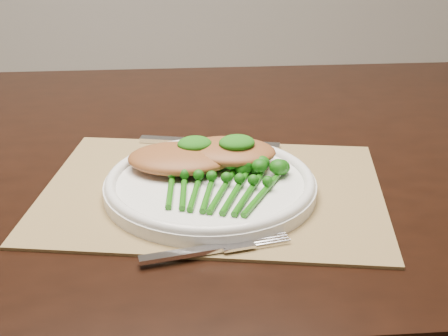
{
  "coord_description": "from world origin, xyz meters",
  "views": [
    {
      "loc": [
        -0.06,
        -0.86,
        1.13
      ],
      "look_at": [
        0.06,
        -0.12,
        0.78
      ],
      "focal_mm": 50.0,
      "sensor_mm": 36.0,
      "label": 1
    }
  ],
  "objects": [
    {
      "name": "knife",
      "position": [
        0.04,
        0.03,
        0.76
      ],
      "size": [
        0.21,
        0.08,
        0.01
      ],
      "rotation": [
        0.0,
        0.0,
        -0.3
      ],
      "color": "silver",
      "rests_on": "placemat"
    },
    {
      "name": "chicken_fillet_right",
      "position": [
        0.07,
        -0.09,
        0.79
      ],
      "size": [
        0.15,
        0.12,
        0.03
      ],
      "primitive_type": "ellipsoid",
      "rotation": [
        0.0,
        0.0,
        -0.27
      ],
      "color": "brown",
      "rests_on": "dinner_plate"
    },
    {
      "name": "placemat",
      "position": [
        0.04,
        -0.13,
        0.75
      ],
      "size": [
        0.51,
        0.43,
        0.0
      ],
      "primitive_type": "cube",
      "rotation": [
        0.0,
        0.0,
        -0.24
      ],
      "color": "olive",
      "rests_on": "dining_table"
    },
    {
      "name": "dinner_plate",
      "position": [
        0.04,
        -0.14,
        0.77
      ],
      "size": [
        0.28,
        0.28,
        0.03
      ],
      "color": "white",
      "rests_on": "placemat"
    },
    {
      "name": "fork",
      "position": [
        0.03,
        -0.28,
        0.76
      ],
      "size": [
        0.17,
        0.04,
        0.01
      ],
      "rotation": [
        0.0,
        0.0,
        0.13
      ],
      "color": "silver",
      "rests_on": "placemat"
    },
    {
      "name": "pesto_dollop_left",
      "position": [
        0.02,
        -0.08,
        0.8
      ],
      "size": [
        0.05,
        0.04,
        0.02
      ],
      "primitive_type": "ellipsoid",
      "color": "#104C0A",
      "rests_on": "chicken_fillet_left"
    },
    {
      "name": "chicken_fillet_left",
      "position": [
        0.0,
        -0.09,
        0.78
      ],
      "size": [
        0.16,
        0.12,
        0.03
      ],
      "primitive_type": "ellipsoid",
      "rotation": [
        0.0,
        0.0,
        -0.15
      ],
      "color": "brown",
      "rests_on": "dinner_plate"
    },
    {
      "name": "pesto_dollop_right",
      "position": [
        0.08,
        -0.09,
        0.8
      ],
      "size": [
        0.05,
        0.04,
        0.02
      ],
      "primitive_type": "ellipsoid",
      "color": "#104C0A",
      "rests_on": "chicken_fillet_right"
    },
    {
      "name": "broccolini_bundle",
      "position": [
        0.04,
        -0.17,
        0.77
      ],
      "size": [
        0.19,
        0.2,
        0.04
      ],
      "rotation": [
        0.0,
        0.0,
        -0.37
      ],
      "color": "#155A0B",
      "rests_on": "dinner_plate"
    }
  ]
}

